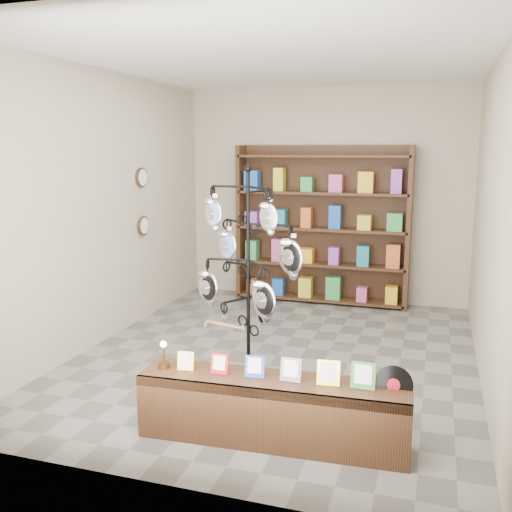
{
  "coord_description": "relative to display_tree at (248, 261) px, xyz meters",
  "views": [
    {
      "loc": [
        1.53,
        -5.52,
        2.13
      ],
      "look_at": [
        0.09,
        -1.0,
        1.25
      ],
      "focal_mm": 40.0,
      "sensor_mm": 36.0,
      "label": 1
    }
  ],
  "objects": [
    {
      "name": "ground",
      "position": [
        0.06,
        0.78,
        -1.16
      ],
      "size": [
        5.0,
        5.0,
        0.0
      ],
      "primitive_type": "plane",
      "color": "slate",
      "rests_on": "ground"
    },
    {
      "name": "room_envelope",
      "position": [
        0.06,
        0.78,
        0.69
      ],
      "size": [
        5.0,
        5.0,
        5.0
      ],
      "color": "#AA9C89",
      "rests_on": "ground"
    },
    {
      "name": "display_tree",
      "position": [
        0.0,
        0.0,
        0.0
      ],
      "size": [
        1.08,
        1.08,
        2.01
      ],
      "rotation": [
        0.0,
        0.0,
        -0.37
      ],
      "color": "black",
      "rests_on": "ground"
    },
    {
      "name": "front_shelf",
      "position": [
        0.51,
        -0.96,
        -0.91
      ],
      "size": [
        2.0,
        0.51,
        0.7
      ],
      "rotation": [
        0.0,
        0.0,
        0.05
      ],
      "color": "black",
      "rests_on": "ground"
    },
    {
      "name": "back_shelving",
      "position": [
        0.06,
        3.07,
        -0.13
      ],
      "size": [
        2.42,
        0.36,
        2.2
      ],
      "color": "black",
      "rests_on": "ground"
    },
    {
      "name": "wall_clocks",
      "position": [
        -1.91,
        1.58,
        0.34
      ],
      "size": [
        0.03,
        0.24,
        0.84
      ],
      "color": "black",
      "rests_on": "ground"
    }
  ]
}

